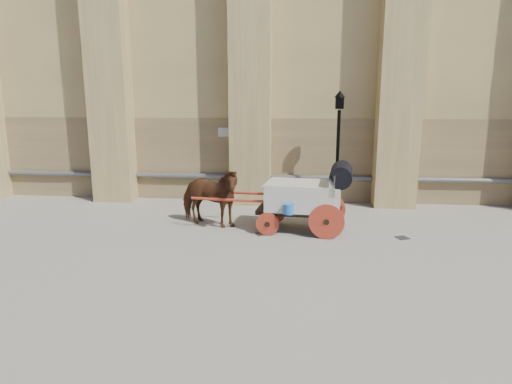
# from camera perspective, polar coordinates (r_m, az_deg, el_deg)

# --- Properties ---
(ground) EXTENTS (90.00, 90.00, 0.00)m
(ground) POSITION_cam_1_polar(r_m,az_deg,el_deg) (12.92, 2.07, -5.21)
(ground) COLOR gray
(ground) RESTS_ON ground
(horse) EXTENTS (2.31, 1.62, 1.78)m
(horse) POSITION_cam_1_polar(r_m,az_deg,el_deg) (13.47, -5.88, -0.61)
(horse) COLOR brown
(horse) RESTS_ON ground
(carriage) EXTENTS (4.61, 1.72, 1.97)m
(carriage) POSITION_cam_1_polar(r_m,az_deg,el_deg) (12.99, 6.63, -0.33)
(carriage) COLOR black
(carriage) RESTS_ON ground
(street_lamp) EXTENTS (0.37, 0.37, 3.96)m
(street_lamp) POSITION_cam_1_polar(r_m,az_deg,el_deg) (15.38, 10.19, 5.51)
(street_lamp) COLOR black
(street_lamp) RESTS_ON ground
(drain_grate_near) EXTENTS (0.41, 0.41, 0.01)m
(drain_grate_near) POSITION_cam_1_polar(r_m,az_deg,el_deg) (12.85, 0.75, -5.27)
(drain_grate_near) COLOR black
(drain_grate_near) RESTS_ON ground
(drain_grate_far) EXTENTS (0.42, 0.42, 0.01)m
(drain_grate_far) POSITION_cam_1_polar(r_m,az_deg,el_deg) (13.16, 17.81, -5.46)
(drain_grate_far) COLOR black
(drain_grate_far) RESTS_ON ground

